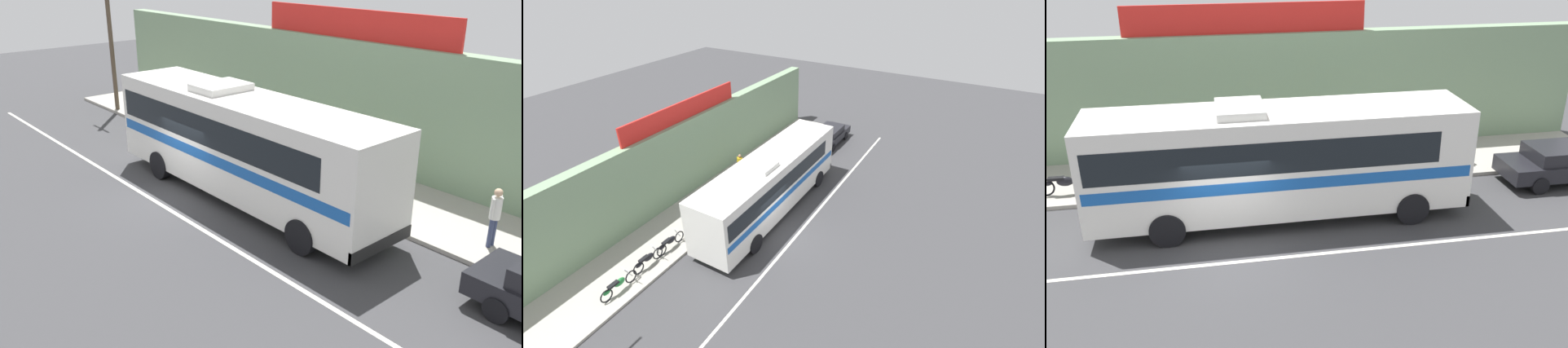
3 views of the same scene
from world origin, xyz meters
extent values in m
plane|color=#3A3A3D|center=(0.00, 0.00, 0.00)|extent=(70.00, 70.00, 0.00)
cube|color=#A8A399|center=(0.00, 5.20, 0.07)|extent=(30.00, 3.60, 0.14)
cube|color=gray|center=(0.00, 7.35, 2.40)|extent=(30.00, 0.70, 4.80)
cube|color=red|center=(1.30, 7.35, 5.35)|extent=(9.08, 0.12, 1.10)
cube|color=silver|center=(0.00, -0.80, 0.00)|extent=(30.00, 0.14, 0.01)
cube|color=white|center=(1.71, 1.64, 1.99)|extent=(11.57, 2.51, 3.10)
cube|color=black|center=(1.24, 1.64, 2.54)|extent=(10.18, 2.53, 0.96)
cube|color=#1956B2|center=(1.71, 1.64, 1.69)|extent=(11.34, 2.53, 0.36)
cube|color=black|center=(7.46, 1.64, 2.44)|extent=(0.04, 2.26, 1.40)
cube|color=black|center=(7.45, 1.64, 0.62)|extent=(0.12, 2.51, 0.36)
cube|color=silver|center=(0.55, 1.64, 3.66)|extent=(1.40, 1.76, 0.24)
cylinder|color=black|center=(5.64, 2.80, 0.52)|extent=(1.04, 0.32, 1.04)
cylinder|color=black|center=(5.64, 0.47, 0.52)|extent=(1.04, 0.32, 1.04)
cylinder|color=black|center=(-1.76, 2.80, 0.52)|extent=(1.04, 0.32, 1.04)
cylinder|color=black|center=(-1.76, 0.47, 0.52)|extent=(1.04, 0.32, 1.04)
cube|color=black|center=(12.00, 2.46, 0.61)|extent=(4.39, 1.77, 0.56)
cube|color=black|center=(11.90, 2.46, 1.13)|extent=(2.28, 1.60, 0.48)
cylinder|color=black|center=(10.73, 3.29, 0.31)|extent=(0.62, 0.20, 0.62)
cylinder|color=black|center=(10.73, 1.62, 0.31)|extent=(0.62, 0.20, 0.62)
torus|color=black|center=(-3.25, 4.24, 0.45)|extent=(0.62, 0.06, 0.62)
torus|color=black|center=(-4.49, 4.24, 0.45)|extent=(0.62, 0.06, 0.62)
cylinder|color=silver|center=(-3.33, 4.24, 0.75)|extent=(0.34, 0.04, 0.65)
cylinder|color=silver|center=(-3.43, 4.24, 1.07)|extent=(0.03, 0.56, 0.03)
ellipsoid|color=black|center=(-3.81, 4.24, 0.63)|extent=(0.56, 0.22, 0.34)
cube|color=black|center=(-4.09, 4.24, 0.75)|extent=(0.52, 0.20, 0.10)
ellipsoid|color=black|center=(-4.43, 4.24, 0.59)|extent=(0.36, 0.14, 0.16)
torus|color=black|center=(-4.73, 4.26, 0.45)|extent=(0.62, 0.06, 0.62)
cylinder|color=silver|center=(-4.81, 4.26, 0.75)|extent=(0.34, 0.04, 0.65)
cylinder|color=silver|center=(-4.91, 4.26, 1.07)|extent=(0.03, 0.56, 0.03)
ellipsoid|color=black|center=(-5.28, 4.26, 0.63)|extent=(0.56, 0.22, 0.34)
cube|color=black|center=(-5.55, 4.26, 0.75)|extent=(0.52, 0.20, 0.10)
ellipsoid|color=black|center=(-5.88, 4.26, 0.59)|extent=(0.36, 0.14, 0.16)
cylinder|color=navy|center=(3.96, 5.58, 0.53)|extent=(0.13, 0.13, 0.78)
cylinder|color=navy|center=(3.96, 5.40, 0.53)|extent=(0.13, 0.13, 0.78)
cylinder|color=gold|center=(3.96, 5.49, 1.21)|extent=(0.30, 0.30, 0.58)
sphere|color=#A37556|center=(3.96, 5.49, 1.63)|extent=(0.21, 0.21, 0.21)
cylinder|color=gold|center=(3.96, 5.69, 1.24)|extent=(0.08, 0.08, 0.54)
cylinder|color=gold|center=(3.96, 5.29, 1.24)|extent=(0.08, 0.08, 0.54)
cylinder|color=navy|center=(8.99, 4.69, 0.56)|extent=(0.13, 0.13, 0.85)
cylinder|color=navy|center=(8.99, 4.51, 0.56)|extent=(0.13, 0.13, 0.85)
cylinder|color=white|center=(8.99, 4.60, 1.31)|extent=(0.30, 0.30, 0.64)
sphere|color=tan|center=(8.99, 4.60, 1.77)|extent=(0.23, 0.23, 0.23)
cylinder|color=white|center=(8.99, 4.80, 1.34)|extent=(0.08, 0.08, 0.59)
cylinder|color=white|center=(8.99, 4.40, 1.34)|extent=(0.08, 0.08, 0.59)
camera|label=1|loc=(15.15, -9.22, 7.74)|focal=38.07mm
camera|label=2|loc=(-13.75, -8.24, 13.29)|focal=25.92mm
camera|label=3|loc=(-0.41, -14.29, 8.66)|focal=39.05mm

